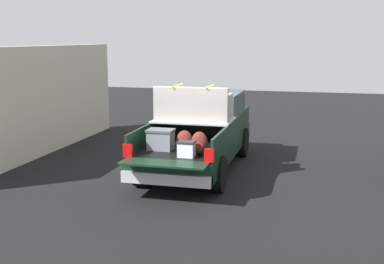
{
  "coord_description": "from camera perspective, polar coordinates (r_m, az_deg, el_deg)",
  "views": [
    {
      "loc": [
        -12.1,
        -2.97,
        3.36
      ],
      "look_at": [
        -0.6,
        0.0,
        1.1
      ],
      "focal_mm": 46.23,
      "sensor_mm": 36.0,
      "label": 1
    }
  ],
  "objects": [
    {
      "name": "pickup_truck",
      "position": [
        13.04,
        1.06,
        0.19
      ],
      "size": [
        6.05,
        2.06,
        2.23
      ],
      "color": "black",
      "rests_on": "ground_plane"
    },
    {
      "name": "building_facade",
      "position": [
        15.15,
        -16.82,
        3.54
      ],
      "size": [
        8.49,
        0.36,
        3.14
      ],
      "primitive_type": "cube",
      "color": "beige",
      "rests_on": "ground_plane"
    },
    {
      "name": "ground_plane",
      "position": [
        12.9,
        0.67,
        -4.32
      ],
      "size": [
        40.0,
        40.0,
        0.0
      ],
      "primitive_type": "plane",
      "color": "black"
    }
  ]
}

